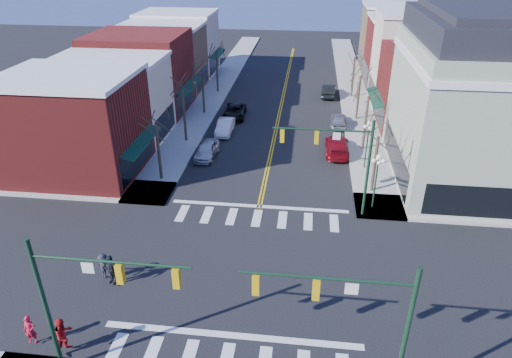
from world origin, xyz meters
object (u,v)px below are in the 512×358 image
(car_left_near, at_px, (207,150))
(car_right_far, at_px, (329,90))
(car_right_near, at_px, (337,146))
(pedestrian_red_b, at_px, (64,335))
(victorian_corner, at_px, (485,99))
(lamppost_midblock, at_px, (368,137))
(car_left_mid, at_px, (225,127))
(pedestrian_dark_a, at_px, (111,269))
(car_left_far, at_px, (235,111))
(pedestrian_red_a, at_px, (30,330))
(pedestrian_dark_b, at_px, (104,266))
(car_right_mid, at_px, (339,120))
(lamppost_corner, at_px, (377,172))

(car_left_near, relative_size, car_right_far, 0.91)
(car_right_near, xyz_separation_m, pedestrian_red_b, (-13.55, -24.50, 0.39))
(victorian_corner, distance_m, lamppost_midblock, 9.10)
(car_left_mid, height_order, car_right_far, car_right_far)
(victorian_corner, bearing_deg, pedestrian_dark_a, -145.84)
(pedestrian_red_b, bearing_deg, car_right_near, -7.62)
(car_left_far, bearing_deg, pedestrian_red_b, -96.51)
(car_left_mid, distance_m, pedestrian_dark_a, 23.33)
(pedestrian_red_a, xyz_separation_m, pedestrian_dark_a, (2.15, 4.63, 0.14))
(car_left_near, height_order, pedestrian_dark_b, pedestrian_dark_b)
(car_left_far, bearing_deg, pedestrian_red_a, -99.83)
(car_left_near, distance_m, car_right_far, 22.31)
(lamppost_midblock, bearing_deg, car_left_near, 176.99)
(lamppost_midblock, xyz_separation_m, pedestrian_dark_b, (-16.14, -16.25, -2.02))
(pedestrian_dark_a, distance_m, pedestrian_dark_b, 0.76)
(car_left_near, xyz_separation_m, car_right_mid, (12.06, 9.15, -0.01))
(car_right_near, bearing_deg, car_right_far, -88.25)
(pedestrian_red_a, bearing_deg, pedestrian_dark_b, 68.12)
(car_left_mid, relative_size, car_right_mid, 1.02)
(car_right_mid, bearing_deg, victorian_corner, 135.23)
(car_left_mid, height_order, car_right_near, car_right_near)
(car_left_mid, distance_m, car_right_far, 17.13)
(car_right_near, bearing_deg, car_left_near, 11.24)
(car_left_near, xyz_separation_m, car_right_far, (11.26, 19.26, 0.04))
(car_right_mid, height_order, pedestrian_dark_a, pedestrian_dark_a)
(victorian_corner, distance_m, car_left_near, 22.98)
(victorian_corner, xyz_separation_m, pedestrian_red_a, (-25.95, -20.78, -5.71))
(lamppost_midblock, relative_size, car_left_near, 1.05)
(car_right_far, height_order, pedestrian_dark_a, pedestrian_dark_a)
(car_right_near, bearing_deg, pedestrian_red_b, 61.54)
(car_right_far, bearing_deg, victorian_corner, 122.76)
(car_left_near, height_order, pedestrian_red_b, pedestrian_red_b)
(victorian_corner, distance_m, lamppost_corner, 10.89)
(car_right_near, distance_m, car_right_far, 17.05)
(car_right_far, bearing_deg, car_left_mid, 56.36)
(car_left_far, xyz_separation_m, pedestrian_dark_a, (-2.50, -27.87, 0.41))
(pedestrian_dark_a, bearing_deg, car_left_far, 104.51)
(car_left_mid, relative_size, car_right_far, 0.92)
(car_left_mid, xyz_separation_m, car_right_mid, (11.44, 3.31, 0.01))
(car_left_mid, relative_size, pedestrian_red_b, 2.12)
(victorian_corner, height_order, lamppost_midblock, victorian_corner)
(car_left_near, xyz_separation_m, pedestrian_red_b, (-1.91, -22.29, 0.43))
(lamppost_corner, bearing_deg, car_right_near, 103.23)
(car_left_mid, distance_m, pedestrian_dark_b, 23.00)
(lamppost_corner, bearing_deg, car_left_near, 152.45)
(victorian_corner, relative_size, pedestrian_dark_a, 7.63)
(pedestrian_red_b, bearing_deg, car_right_mid, -2.63)
(car_right_near, distance_m, pedestrian_dark_a, 23.67)
(car_left_far, height_order, car_right_mid, car_right_mid)
(car_left_mid, height_order, car_left_far, car_left_mid)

